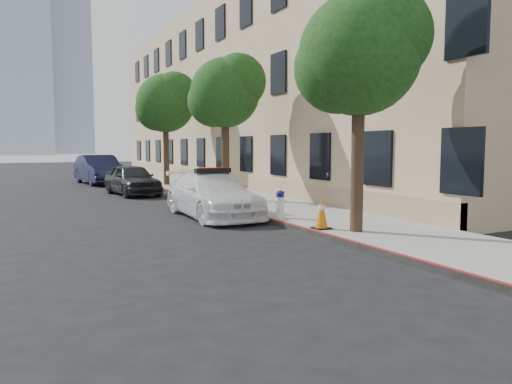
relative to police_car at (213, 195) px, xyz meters
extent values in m
plane|color=black|center=(-1.10, -2.69, -0.68)|extent=(120.00, 120.00, 0.00)
cube|color=gray|center=(2.50, 7.31, -0.61)|extent=(3.20, 50.00, 0.15)
cube|color=maroon|center=(0.96, 7.31, -0.61)|extent=(0.12, 50.00, 0.15)
cube|color=tan|center=(8.10, 12.31, 4.32)|extent=(8.00, 36.00, 10.00)
cube|color=#9EA8B7|center=(-5.10, 117.31, 29.32)|extent=(18.00, 14.00, 60.00)
cube|color=#9EA8B7|center=(7.90, 132.31, 21.32)|extent=(14.00, 14.00, 44.00)
cylinder|color=black|center=(1.80, -4.69, 1.12)|extent=(0.30, 0.30, 3.30)
sphere|color=#133410|center=(1.80, -4.69, 3.57)|extent=(2.80, 2.80, 2.80)
sphere|color=#133410|center=(2.20, -4.99, 3.97)|extent=(2.24, 2.24, 2.24)
sphere|color=#133410|center=(1.45, -4.39, 3.27)|extent=(2.10, 2.10, 2.10)
cylinder|color=black|center=(1.80, 3.31, 1.06)|extent=(0.30, 0.30, 3.19)
sphere|color=#133410|center=(1.80, 3.31, 3.46)|extent=(2.60, 2.60, 2.60)
sphere|color=#133410|center=(2.20, 3.01, 3.86)|extent=(2.08, 2.08, 2.08)
sphere|color=#133410|center=(1.45, 3.61, 3.16)|extent=(1.95, 1.95, 1.95)
cylinder|color=black|center=(1.80, 11.31, 1.17)|extent=(0.30, 0.30, 3.41)
sphere|color=#133410|center=(1.80, 11.31, 3.68)|extent=(3.00, 3.00, 3.00)
sphere|color=#133410|center=(2.20, 11.01, 4.08)|extent=(2.40, 2.40, 2.40)
sphere|color=#133410|center=(1.45, 11.61, 3.38)|extent=(2.25, 2.25, 2.25)
imported|color=white|center=(0.00, 0.00, 0.00)|extent=(1.94, 4.70, 1.36)
cube|color=black|center=(0.00, 0.00, 0.74)|extent=(1.10, 0.29, 0.14)
cube|color=#A50A07|center=(0.00, 0.00, 0.80)|extent=(0.90, 0.23, 0.06)
imported|color=black|center=(-0.70, 7.99, 0.00)|extent=(2.03, 4.18, 1.37)
imported|color=#141633|center=(-1.01, 15.20, 0.14)|extent=(2.30, 5.18, 1.65)
cylinder|color=silver|center=(1.25, -1.97, -0.49)|extent=(0.30, 0.30, 0.09)
cylinder|color=silver|center=(1.25, -1.97, -0.19)|extent=(0.22, 0.22, 0.51)
ellipsoid|color=navy|center=(1.25, -1.97, 0.16)|extent=(0.24, 0.24, 0.17)
cylinder|color=silver|center=(1.25, -1.97, -0.07)|extent=(0.33, 0.20, 0.09)
cylinder|color=silver|center=(1.25, -1.97, -0.07)|extent=(0.15, 0.19, 0.09)
cube|color=black|center=(1.25, -4.04, -0.52)|extent=(0.42, 0.42, 0.03)
cone|color=orange|center=(1.25, -4.04, -0.14)|extent=(0.31, 0.31, 0.73)
cylinder|color=white|center=(1.25, -4.04, -0.01)|extent=(0.17, 0.17, 0.11)
camera|label=1|loc=(-5.47, -14.11, 1.47)|focal=35.00mm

